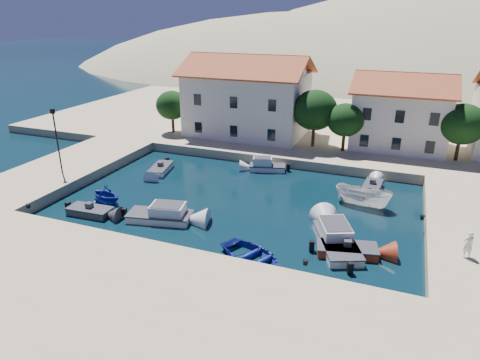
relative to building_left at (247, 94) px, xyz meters
name	(u,v)px	position (x,y,z in m)	size (l,w,h in m)	color
ground	(184,259)	(6.00, -28.00, -5.94)	(400.00, 400.00, 0.00)	black
quay_south	(131,307)	(6.00, -34.00, -5.44)	(52.00, 12.00, 1.00)	tan
quay_west	(66,169)	(-13.00, -18.00, -5.44)	(8.00, 20.00, 1.00)	tan
quay_north	(324,125)	(8.00, 10.00, -5.44)	(80.00, 36.00, 1.00)	tan
hills	(428,142)	(26.64, 95.62, -29.34)	(254.00, 176.00, 99.00)	tan
building_left	(247,94)	(0.00, 0.00, 0.00)	(14.70, 9.45, 9.70)	silver
building_mid	(401,110)	(18.00, 1.00, -0.71)	(10.50, 8.40, 8.30)	silver
trees	(328,115)	(10.51, -2.54, -1.10)	(37.30, 5.30, 6.45)	#382314
lamppost	(56,135)	(-11.50, -20.00, -1.18)	(0.35, 0.25, 6.22)	black
bollards	(244,226)	(8.80, -24.13, -4.79)	(29.36, 9.56, 0.30)	black
motorboat_grey_sw	(90,211)	(-4.41, -24.76, -5.64)	(3.71, 1.80, 1.25)	#38373D
cabin_cruiser_south	(160,215)	(1.43, -23.56, -5.46)	(5.39, 3.16, 1.60)	silver
rowboat_south	(252,261)	(10.28, -26.50, -5.94)	(3.59, 5.03, 1.04)	navy
motorboat_red_se	(347,250)	(16.01, -23.30, -5.64)	(4.38, 2.69, 1.25)	maroon
cabin_cruiser_east	(337,240)	(15.20, -22.56, -5.46)	(4.42, 6.20, 1.60)	silver
boat_east	(362,206)	(16.08, -14.88, -5.94)	(1.82, 4.85, 1.87)	silver
motorboat_white_ne	(372,187)	(16.53, -10.93, -5.64)	(1.75, 3.35, 1.25)	silver
rowboat_west	(106,202)	(-4.83, -22.20, -5.94)	(2.89, 3.35, 1.76)	navy
motorboat_white_west	(161,169)	(-4.33, -13.91, -5.64)	(2.44, 4.04, 1.25)	silver
cabin_cruiser_north	(267,166)	(5.83, -9.57, -5.46)	(3.99, 2.51, 1.60)	silver
pedestrian	(468,244)	(23.24, -22.59, -4.04)	(0.65, 0.43, 1.78)	white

